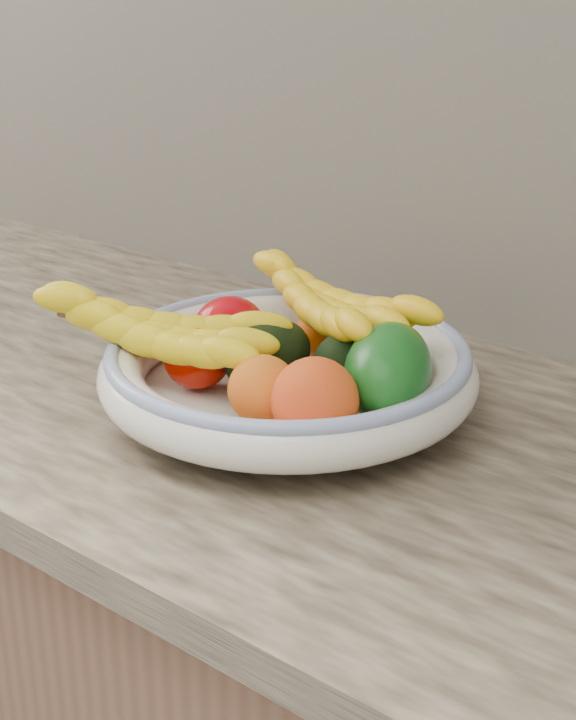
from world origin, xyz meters
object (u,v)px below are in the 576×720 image
at_px(green_mango, 388,371).
at_px(banana_bunch_back, 326,311).
at_px(fruit_bowl, 288,370).
at_px(banana_bunch_front, 154,337).

xyz_separation_m(green_mango, banana_bunch_back, (-0.13, 0.07, 0.01)).
distance_m(fruit_bowl, banana_bunch_front, 0.14).
relative_size(banana_bunch_back, banana_bunch_front, 1.03).
relative_size(fruit_bowl, banana_bunch_back, 1.32).
relative_size(fruit_bowl, green_mango, 3.03).
bearing_deg(green_mango, banana_bunch_back, 121.48).
xyz_separation_m(fruit_bowl, banana_bunch_front, (-0.11, -0.08, 0.03)).
height_order(green_mango, banana_bunch_front, green_mango).
bearing_deg(green_mango, banana_bunch_front, 172.56).
distance_m(fruit_bowl, green_mango, 0.12).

